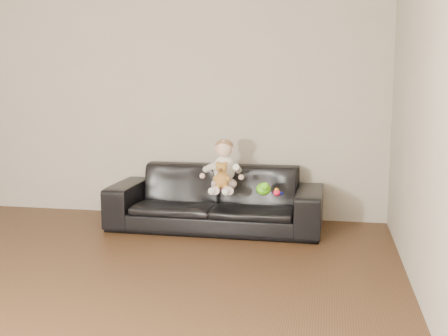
% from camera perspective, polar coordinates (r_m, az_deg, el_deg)
% --- Properties ---
extents(floor, '(5.50, 5.50, 0.00)m').
position_cam_1_polar(floor, '(3.81, -20.78, -13.70)').
color(floor, '#492E19').
rests_on(floor, ground).
extents(wall_back, '(5.00, 0.00, 5.00)m').
position_cam_1_polar(wall_back, '(6.04, -7.72, 7.56)').
color(wall_back, '#B5AB98').
rests_on(wall_back, ground).
extents(sofa, '(2.06, 0.83, 0.60)m').
position_cam_1_polar(sofa, '(5.46, -0.85, -3.08)').
color(sofa, black).
rests_on(sofa, floor).
extents(baby, '(0.38, 0.45, 0.49)m').
position_cam_1_polar(baby, '(5.28, -0.03, -0.05)').
color(baby, beige).
rests_on(baby, sofa).
extents(teddy_bear, '(0.15, 0.15, 0.25)m').
position_cam_1_polar(teddy_bear, '(5.14, -0.23, -0.76)').
color(teddy_bear, '#AE7831').
rests_on(teddy_bear, sofa).
extents(toy_green, '(0.17, 0.19, 0.11)m').
position_cam_1_polar(toy_green, '(5.13, 4.03, -2.15)').
color(toy_green, '#60E01A').
rests_on(toy_green, sofa).
extents(toy_rattle, '(0.08, 0.08, 0.07)m').
position_cam_1_polar(toy_rattle, '(5.10, 5.36, -2.51)').
color(toy_rattle, red).
rests_on(toy_rattle, sofa).
extents(toy_blue_disc, '(0.10, 0.10, 0.01)m').
position_cam_1_polar(toy_blue_disc, '(5.21, 5.50, -2.56)').
color(toy_blue_disc, '#171BB8').
rests_on(toy_blue_disc, sofa).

